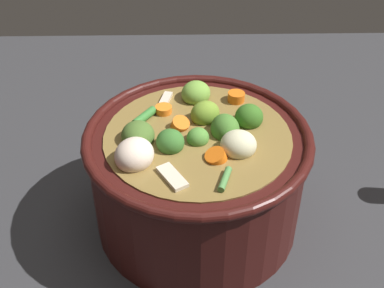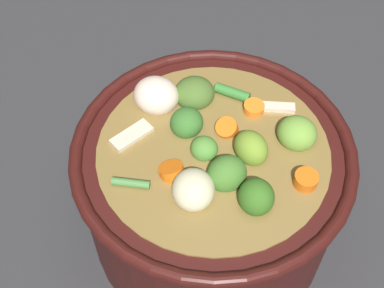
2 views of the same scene
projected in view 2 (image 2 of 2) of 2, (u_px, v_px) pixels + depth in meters
ground_plane at (209, 223)px, 0.62m from camera, size 1.10×1.10×0.00m
cooking_pot at (211, 186)px, 0.56m from camera, size 0.27×0.27×0.17m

